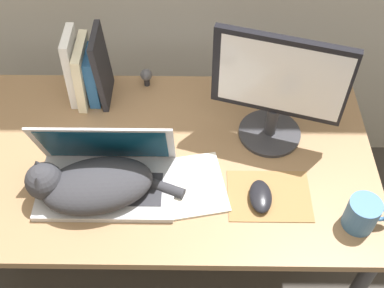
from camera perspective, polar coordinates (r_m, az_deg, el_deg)
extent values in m
cube|color=#93704C|center=(1.49, -5.59, -1.70)|extent=(1.40, 0.72, 0.03)
cylinder|color=#38383D|center=(2.02, 14.65, -1.06)|extent=(0.04, 0.04, 0.68)
cube|color=#B7B7BC|center=(1.41, -10.05, -5.11)|extent=(0.39, 0.22, 0.02)
cube|color=#28282D|center=(1.40, -10.16, -5.24)|extent=(0.32, 0.11, 0.00)
cube|color=#B7B7BC|center=(1.37, -10.30, 0.06)|extent=(0.39, 0.08, 0.21)
cube|color=#0A334C|center=(1.37, -10.32, -0.13)|extent=(0.35, 0.07, 0.18)
ellipsoid|color=#333338|center=(1.37, -11.12, -4.82)|extent=(0.34, 0.25, 0.11)
sphere|color=#333338|center=(1.38, -17.10, -4.20)|extent=(0.10, 0.10, 0.10)
cone|color=#333338|center=(1.37, -17.85, -2.34)|extent=(0.04, 0.04, 0.03)
cone|color=#333338|center=(1.33, -17.82, -4.25)|extent=(0.04, 0.04, 0.03)
cylinder|color=#333338|center=(1.39, -3.66, -5.08)|extent=(0.14, 0.08, 0.03)
cylinder|color=#333338|center=(1.55, 9.16, 1.31)|extent=(0.20, 0.20, 0.01)
cylinder|color=#333338|center=(1.51, 9.42, 2.70)|extent=(0.04, 0.04, 0.10)
cube|color=black|center=(1.38, 10.38, 7.86)|extent=(0.38, 0.13, 0.27)
cube|color=white|center=(1.37, 10.57, 7.52)|extent=(0.34, 0.10, 0.24)
cube|color=olive|center=(1.40, 9.13, -6.07)|extent=(0.24, 0.17, 0.00)
ellipsoid|color=black|center=(1.38, 8.12, -6.16)|extent=(0.06, 0.11, 0.03)
cube|color=white|center=(1.61, -13.96, 8.82)|extent=(0.03, 0.13, 0.25)
cube|color=beige|center=(1.62, -12.79, 8.31)|extent=(0.04, 0.17, 0.21)
cube|color=#285B93|center=(1.62, -11.54, 7.96)|extent=(0.04, 0.13, 0.18)
cube|color=#232328|center=(1.59, -10.65, 8.95)|extent=(0.03, 0.16, 0.26)
cube|color=silver|center=(1.40, 0.04, -4.90)|extent=(0.22, 0.25, 0.01)
cylinder|color=#232328|center=(1.69, -5.36, 7.34)|extent=(0.02, 0.02, 0.02)
sphere|color=#4C4C51|center=(1.67, -5.45, 8.16)|extent=(0.04, 0.04, 0.04)
cylinder|color=teal|center=(1.37, 19.47, -7.84)|extent=(0.09, 0.09, 0.10)
torus|color=teal|center=(1.39, 21.58, -7.75)|extent=(0.06, 0.01, 0.06)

